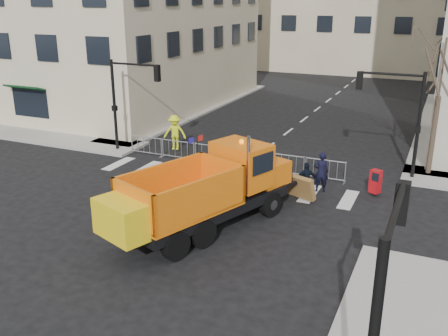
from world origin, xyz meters
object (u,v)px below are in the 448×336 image
at_px(plow_truck, 204,190).
at_px(worker, 175,132).
at_px(newspaper_box, 375,181).
at_px(cop_c, 306,180).
at_px(cop_b, 262,183).
at_px(cop_a, 321,172).

height_order(plow_truck, worker, plow_truck).
height_order(worker, newspaper_box, worker).
bearing_deg(cop_c, newspaper_box, -177.39).
xyz_separation_m(worker, newspaper_box, (11.85, -2.29, -0.48)).
distance_m(cop_b, worker, 9.11).
bearing_deg(cop_b, worker, -23.66).
bearing_deg(plow_truck, worker, 56.18).
relative_size(cop_a, newspaper_box, 1.77).
bearing_deg(cop_c, cop_a, -137.74).
relative_size(cop_b, newspaper_box, 1.79).
xyz_separation_m(plow_truck, newspaper_box, (5.60, 6.41, -0.97)).
bearing_deg(newspaper_box, plow_truck, -106.23).
bearing_deg(worker, cop_c, -40.08).
bearing_deg(worker, cop_b, -52.68).
bearing_deg(newspaper_box, worker, -166.03).
height_order(cop_b, worker, worker).
bearing_deg(newspaper_box, cop_b, -121.05).
bearing_deg(cop_a, newspaper_box, 166.20).
relative_size(plow_truck, newspaper_box, 9.08).
relative_size(cop_c, worker, 0.81).
xyz_separation_m(plow_truck, cop_b, (1.16, 3.41, -0.69)).
bearing_deg(cop_a, cop_b, 25.69).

